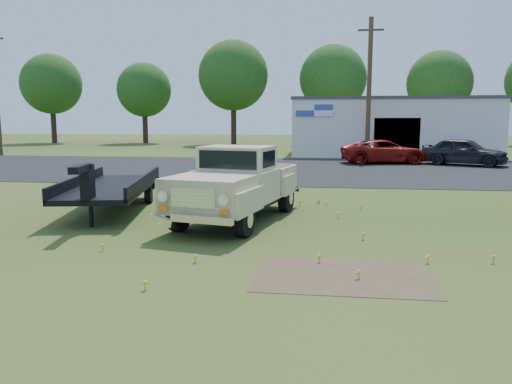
# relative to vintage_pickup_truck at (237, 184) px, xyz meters

# --- Properties ---
(ground) EXTENTS (140.00, 140.00, 0.00)m
(ground) POSITION_rel_vintage_pickup_truck_xyz_m (1.07, -1.40, -0.98)
(ground) COLOR #304516
(ground) RESTS_ON ground
(asphalt_lot) EXTENTS (90.00, 14.00, 0.02)m
(asphalt_lot) POSITION_rel_vintage_pickup_truck_xyz_m (1.07, 13.60, -0.98)
(asphalt_lot) COLOR black
(asphalt_lot) RESTS_ON ground
(dirt_patch_a) EXTENTS (3.00, 2.00, 0.01)m
(dirt_patch_a) POSITION_rel_vintage_pickup_truck_xyz_m (2.57, -4.40, -0.98)
(dirt_patch_a) COLOR brown
(dirt_patch_a) RESTS_ON ground
(dirt_patch_b) EXTENTS (2.20, 1.60, 0.01)m
(dirt_patch_b) POSITION_rel_vintage_pickup_truck_xyz_m (-0.93, 2.10, -0.98)
(dirt_patch_b) COLOR brown
(dirt_patch_b) RESTS_ON ground
(commercial_building) EXTENTS (14.20, 8.20, 4.15)m
(commercial_building) POSITION_rel_vintage_pickup_truck_xyz_m (7.07, 25.59, 1.12)
(commercial_building) COLOR silver
(commercial_building) RESTS_ON ground
(utility_pole_mid) EXTENTS (1.60, 0.30, 9.00)m
(utility_pole_mid) POSITION_rel_vintage_pickup_truck_xyz_m (5.07, 20.60, 3.62)
(utility_pole_mid) COLOR #432B1F
(utility_pole_mid) RESTS_ON ground
(treeline_a) EXTENTS (6.40, 6.40, 9.52)m
(treeline_a) POSITION_rel_vintage_pickup_truck_xyz_m (-26.93, 38.60, 5.32)
(treeline_a) COLOR #342017
(treeline_a) RESTS_ON ground
(treeline_b) EXTENTS (5.76, 5.76, 8.57)m
(treeline_b) POSITION_rel_vintage_pickup_truck_xyz_m (-16.93, 39.60, 4.68)
(treeline_b) COLOR #342017
(treeline_b) RESTS_ON ground
(treeline_c) EXTENTS (7.04, 7.04, 10.47)m
(treeline_c) POSITION_rel_vintage_pickup_truck_xyz_m (-6.93, 38.10, 5.95)
(treeline_c) COLOR #342017
(treeline_c) RESTS_ON ground
(treeline_d) EXTENTS (6.72, 6.72, 10.00)m
(treeline_d) POSITION_rel_vintage_pickup_truck_xyz_m (3.07, 39.10, 5.63)
(treeline_d) COLOR #342017
(treeline_d) RESTS_ON ground
(treeline_e) EXTENTS (6.08, 6.08, 9.04)m
(treeline_e) POSITION_rel_vintage_pickup_truck_xyz_m (13.07, 37.60, 5.00)
(treeline_e) COLOR #342017
(treeline_e) RESTS_ON ground
(vintage_pickup_truck) EXTENTS (3.23, 5.75, 1.97)m
(vintage_pickup_truck) POSITION_rel_vintage_pickup_truck_xyz_m (0.00, 0.00, 0.00)
(vintage_pickup_truck) COLOR #C2BD82
(vintage_pickup_truck) RESTS_ON ground
(flatbed_trailer) EXTENTS (3.06, 6.21, 1.62)m
(flatbed_trailer) POSITION_rel_vintage_pickup_truck_xyz_m (-3.87, 0.93, -0.17)
(flatbed_trailer) COLOR black
(flatbed_trailer) RESTS_ON ground
(red_pickup) EXTENTS (5.38, 3.28, 1.39)m
(red_pickup) POSITION_rel_vintage_pickup_truck_xyz_m (5.84, 17.71, -0.29)
(red_pickup) COLOR maroon
(red_pickup) RESTS_ON ground
(dark_sedan) EXTENTS (4.93, 3.72, 1.56)m
(dark_sedan) POSITION_rel_vintage_pickup_truck_xyz_m (10.19, 17.01, -0.20)
(dark_sedan) COLOR black
(dark_sedan) RESTS_ON ground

